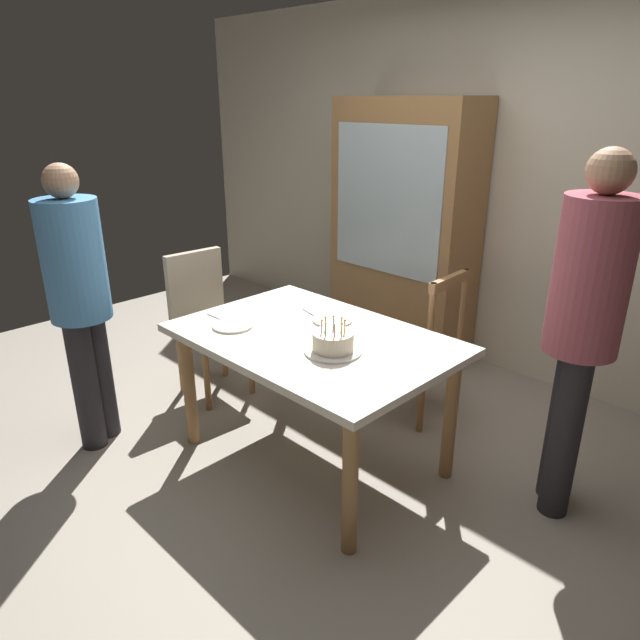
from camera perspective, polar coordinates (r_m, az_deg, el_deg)
ground at (r=3.31m, az=-0.63°, el=-13.50°), size 6.40×6.40×0.00m
back_wall at (r=4.26m, az=17.79°, el=12.42°), size 6.40×0.10×2.60m
dining_table at (r=2.98m, az=-0.68°, el=-3.22°), size 1.43×0.97×0.74m
birthday_cake at (r=2.74m, az=1.31°, el=-2.32°), size 0.28×0.28×0.17m
plate_near_celebrant at (r=3.09m, az=-8.70°, el=-0.55°), size 0.22×0.22×0.01m
plate_far_side at (r=3.13m, az=1.24°, el=0.01°), size 0.22×0.22×0.01m
fork_near_celebrant at (r=3.23m, az=-10.18°, el=0.23°), size 0.18×0.02×0.01m
fork_far_side at (r=3.24m, az=-0.87°, el=0.66°), size 0.18×0.06×0.01m
chair_spindle_back at (r=3.56m, az=9.93°, el=-2.67°), size 0.46×0.46×0.95m
chair_upholstered at (r=3.88m, az=-11.35°, el=0.42°), size 0.47×0.47×0.95m
person_celebrant at (r=3.33m, az=-22.94°, el=2.38°), size 0.32×0.32×1.59m
person_guest at (r=2.76m, az=24.83°, el=0.02°), size 0.32×0.32×1.71m
china_cabinet at (r=4.40m, az=8.34°, el=8.83°), size 1.10×0.45×1.90m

